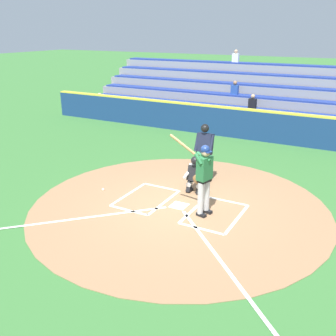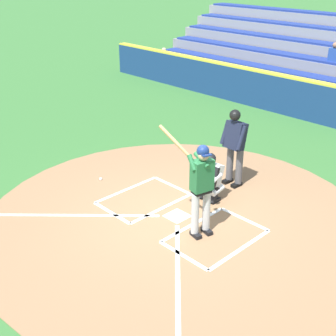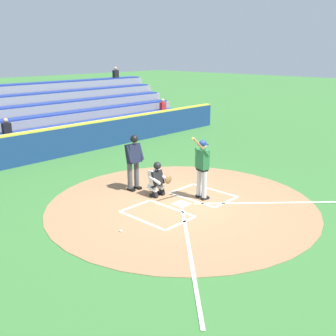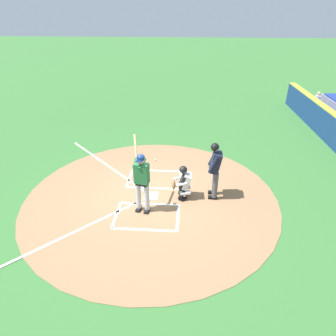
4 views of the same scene
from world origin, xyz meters
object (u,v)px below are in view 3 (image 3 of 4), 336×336
(baseball, at_px, (121,231))
(plate_umpire, at_px, (134,159))
(catcher, at_px, (157,178))
(batter, at_px, (202,165))

(baseball, bearing_deg, plate_umpire, -138.39)
(catcher, xyz_separation_m, plate_umpire, (0.12, -0.95, 0.49))
(batter, height_order, catcher, batter)
(catcher, bearing_deg, baseball, 24.75)
(batter, distance_m, plate_umpire, 2.30)
(catcher, distance_m, plate_umpire, 1.08)
(plate_umpire, relative_size, baseball, 25.20)
(catcher, height_order, plate_umpire, plate_umpire)
(batter, height_order, plate_umpire, batter)
(batter, distance_m, baseball, 3.41)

